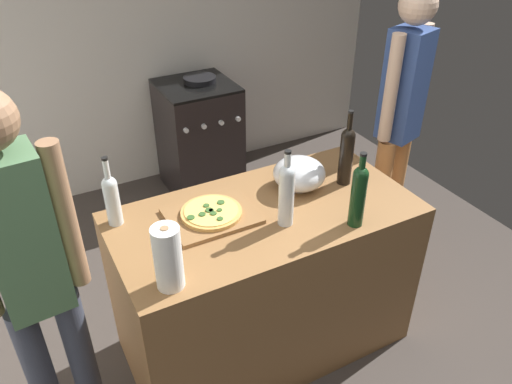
{
  "coord_description": "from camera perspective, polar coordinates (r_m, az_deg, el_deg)",
  "views": [
    {
      "loc": [
        -0.96,
        -1.01,
        2.24
      ],
      "look_at": [
        0.0,
        0.79,
        0.93
      ],
      "focal_mm": 35.39,
      "sensor_mm": 36.0,
      "label": 1
    }
  ],
  "objects": [
    {
      "name": "person_in_stripes",
      "position": [
        2.04,
        -23.97,
        -8.41
      ],
      "size": [
        0.39,
        0.22,
        1.71
      ],
      "color": "#383D4C",
      "rests_on": "ground_plane"
    },
    {
      "name": "wine_bottle_clear",
      "position": [
        2.21,
        3.46,
        -0.01
      ],
      "size": [
        0.07,
        0.07,
        0.37
      ],
      "color": "silver",
      "rests_on": "counter"
    },
    {
      "name": "paper_towel_roll",
      "position": [
        1.93,
        -9.92,
        -7.34
      ],
      "size": [
        0.11,
        0.11,
        0.28
      ],
      "color": "white",
      "rests_on": "counter"
    },
    {
      "name": "pizza",
      "position": [
        2.33,
        -5.07,
        -2.29
      ],
      "size": [
        0.28,
        0.28,
        0.03
      ],
      "color": "tan",
      "rests_on": "cutting_board"
    },
    {
      "name": "cutting_board",
      "position": [
        2.34,
        -5.04,
        -2.7
      ],
      "size": [
        0.4,
        0.32,
        0.02
      ],
      "primitive_type": "cube",
      "color": "olive",
      "rests_on": "counter"
    },
    {
      "name": "stove",
      "position": [
        4.05,
        -6.44,
        6.17
      ],
      "size": [
        0.55,
        0.58,
        0.93
      ],
      "color": "black",
      "rests_on": "ground_plane"
    },
    {
      "name": "person_in_red",
      "position": [
        3.16,
        15.94,
        8.39
      ],
      "size": [
        0.36,
        0.25,
        1.74
      ],
      "color": "#D88C4C",
      "rests_on": "ground_plane"
    },
    {
      "name": "counter",
      "position": [
        2.66,
        1.03,
        -9.96
      ],
      "size": [
        1.45,
        0.74,
        0.88
      ],
      "primitive_type": "cube",
      "color": "olive",
      "rests_on": "ground_plane"
    },
    {
      "name": "wine_bottle_amber",
      "position": [
        2.56,
        10.19,
        4.32
      ],
      "size": [
        0.07,
        0.07,
        0.4
      ],
      "color": "black",
      "rests_on": "counter"
    },
    {
      "name": "wine_bottle_green",
      "position": [
        2.32,
        -16.0,
        -0.59
      ],
      "size": [
        0.07,
        0.07,
        0.34
      ],
      "color": "silver",
      "rests_on": "counter"
    },
    {
      "name": "kitchen_wall_rear",
      "position": [
        4.02,
        -14.27,
        18.19
      ],
      "size": [
        4.22,
        0.1,
        2.6
      ],
      "primitive_type": "cube",
      "color": "beige",
      "rests_on": "ground_plane"
    },
    {
      "name": "ground_plane",
      "position": [
        3.41,
        -4.66,
        -8.78
      ],
      "size": [
        4.22,
        3.32,
        0.02
      ],
      "primitive_type": "cube",
      "color": "#3F3833"
    },
    {
      "name": "mixing_bowl",
      "position": [
        2.52,
        4.91,
        2.08
      ],
      "size": [
        0.26,
        0.26,
        0.16
      ],
      "color": "#B2B2B7",
      "rests_on": "counter"
    },
    {
      "name": "wine_bottle_dark",
      "position": [
        2.25,
        11.51,
        -0.14
      ],
      "size": [
        0.07,
        0.07,
        0.36
      ],
      "color": "#143819",
      "rests_on": "counter"
    }
  ]
}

